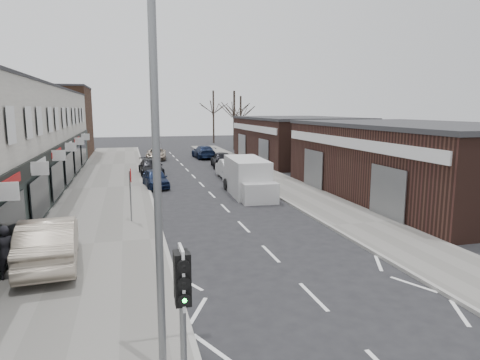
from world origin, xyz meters
TOP-DOWN VIEW (x-y plane):
  - ground at (0.00, 0.00)m, footprint 160.00×160.00m
  - pavement_left at (-6.75, 22.00)m, footprint 5.50×64.00m
  - pavement_right at (5.75, 22.00)m, footprint 3.50×64.00m
  - brick_block_far at (-13.50, 45.00)m, footprint 8.00×10.00m
  - right_unit_near at (12.50, 14.00)m, footprint 10.00×18.00m
  - right_unit_far at (12.50, 34.00)m, footprint 10.00×16.00m
  - tree_far_a at (9.00, 48.00)m, footprint 3.60×3.60m
  - tree_far_b at (11.50, 54.00)m, footprint 3.60×3.60m
  - tree_far_c at (8.50, 60.00)m, footprint 3.60×3.60m
  - traffic_light at (-4.40, -2.02)m, footprint 0.28×0.60m
  - street_lamp at (-4.53, -0.80)m, footprint 2.23×0.22m
  - warning_sign at (-5.16, 12.00)m, footprint 0.12×0.80m
  - white_van at (2.29, 17.41)m, footprint 2.42×6.22m
  - sedan_on_pavement at (-8.06, 6.59)m, footprint 2.28×5.36m
  - pedestrian at (-9.20, 5.54)m, footprint 0.73×0.56m
  - parked_car_left_a at (-3.40, 21.67)m, footprint 1.94×3.99m
  - parked_car_left_b at (-3.40, 27.58)m, footprint 2.08×4.74m
  - parked_car_left_c at (-2.20, 38.88)m, footprint 2.49×4.69m
  - parked_car_right_a at (2.75, 24.39)m, footprint 1.86×4.90m
  - parked_car_right_b at (3.50, 31.00)m, footprint 2.31×4.74m
  - parked_car_right_c at (3.13, 38.97)m, footprint 2.28×5.10m

SIDE VIEW (x-z plane):
  - ground at x=0.00m, z-range 0.00..0.00m
  - tree_far_a at x=9.00m, z-range -4.00..4.00m
  - tree_far_b at x=11.50m, z-range -3.75..3.75m
  - tree_far_c at x=8.50m, z-range -4.25..4.25m
  - pavement_left at x=-6.75m, z-range 0.00..0.12m
  - pavement_right at x=5.75m, z-range 0.00..0.12m
  - parked_car_left_c at x=-2.20m, z-range 0.00..1.26m
  - parked_car_left_a at x=-3.40m, z-range 0.00..1.31m
  - parked_car_left_b at x=-3.40m, z-range 0.00..1.35m
  - parked_car_right_c at x=3.13m, z-range 0.00..1.45m
  - parked_car_right_b at x=3.50m, z-range 0.00..1.56m
  - parked_car_right_a at x=2.75m, z-range 0.00..1.60m
  - sedan_on_pavement at x=-8.06m, z-range 0.12..1.84m
  - pedestrian at x=-9.20m, z-range 0.12..1.92m
  - white_van at x=2.29m, z-range -0.07..2.32m
  - warning_sign at x=-5.16m, z-range 0.85..3.55m
  - right_unit_near at x=12.50m, z-range 0.00..4.50m
  - right_unit_far at x=12.50m, z-range 0.00..4.50m
  - traffic_light at x=-4.40m, z-range 0.86..3.96m
  - brick_block_far at x=-13.50m, z-range 0.00..8.00m
  - street_lamp at x=-4.53m, z-range 0.62..8.62m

